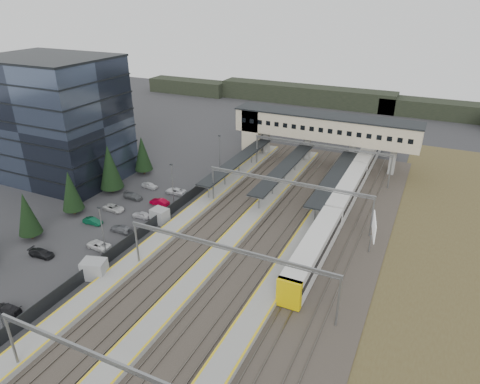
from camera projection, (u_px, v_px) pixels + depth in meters
The scene contains 15 objects.
ground at pixel (182, 242), 66.23m from camera, with size 220.00×220.00×0.00m, color #2B2B2D.
office_building at pixel (56, 119), 84.73m from camera, with size 24.30×18.30×24.30m.
conifer_row at pixel (52, 198), 69.49m from camera, with size 4.42×49.82×9.50m.
car_park at pixel (90, 237), 66.51m from camera, with size 10.19×44.42×1.30m.
lampposts at pixel (142, 204), 68.49m from camera, with size 0.50×53.25×8.07m.
fence at pixel (165, 214), 72.40m from camera, with size 0.08×90.00×2.00m.
relay_cabin_near at pixel (94, 269), 57.64m from camera, with size 3.66×3.11×2.61m.
relay_cabin_far at pixel (160, 216), 71.48m from camera, with size 2.88×2.49×2.44m.
rail_corridor at pixel (250, 239), 66.60m from camera, with size 34.00×90.00×0.92m.
canopies at pixel (285, 167), 83.95m from camera, with size 23.10×30.00×3.28m.
footbridge at pixel (312, 128), 94.23m from camera, with size 40.40×6.40×11.20m.
gantries at pixel (262, 216), 61.50m from camera, with size 28.40×62.28×7.17m.
train at pixel (347, 192), 77.37m from camera, with size 3.09×64.50×3.89m.
billboard at pixel (374, 228), 64.07m from camera, with size 1.29×5.54×4.71m.
treeline_far at pixel (409, 107), 131.28m from camera, with size 170.00×19.00×7.00m.
Camera 1 is at (32.27, -47.33, 35.31)m, focal length 32.00 mm.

